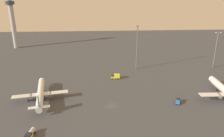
% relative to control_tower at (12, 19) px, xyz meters
% --- Properties ---
extents(ground_plane, '(416.00, 416.00, 0.00)m').
position_rel_control_tower_xyz_m(ground_plane, '(86.35, -120.47, -28.14)').
color(ground_plane, '#424449').
extents(control_tower, '(8.00, 8.00, 49.46)m').
position_rel_control_tower_xyz_m(control_tower, '(0.00, 0.00, 0.00)').
color(control_tower, '#A8A8B2').
rests_on(control_tower, ground).
extents(airplane_taxiway_distant, '(28.19, 36.02, 9.29)m').
position_rel_control_tower_xyz_m(airplane_taxiway_distant, '(50.02, -111.69, -24.63)').
color(airplane_taxiway_distant, silver).
rests_on(airplane_taxiway_distant, ground).
extents(cargo_loader, '(3.51, 4.58, 2.25)m').
position_rel_control_tower_xyz_m(cargo_loader, '(120.35, -119.81, -26.97)').
color(cargo_loader, '#3372BF').
rests_on(cargo_loader, ground).
extents(fuel_truck, '(3.20, 6.55, 2.35)m').
position_rel_control_tower_xyz_m(fuel_truck, '(53.11, -143.02, -26.78)').
color(fuel_truck, yellow).
rests_on(fuel_truck, ground).
extents(catering_truck, '(5.92, 3.10, 3.05)m').
position_rel_control_tower_xyz_m(catering_truck, '(91.29, -85.13, -26.57)').
color(catering_truck, yellow).
rests_on(catering_truck, ground).
extents(apron_light_west, '(4.80, 0.90, 31.51)m').
position_rel_control_tower_xyz_m(apron_light_west, '(107.59, -67.61, -10.48)').
color(apron_light_west, slate).
rests_on(apron_light_west, ground).
extents(apron_light_central, '(4.80, 0.90, 26.54)m').
position_rel_control_tower_xyz_m(apron_light_central, '(164.36, -68.75, -13.02)').
color(apron_light_central, slate).
rests_on(apron_light_central, ground).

